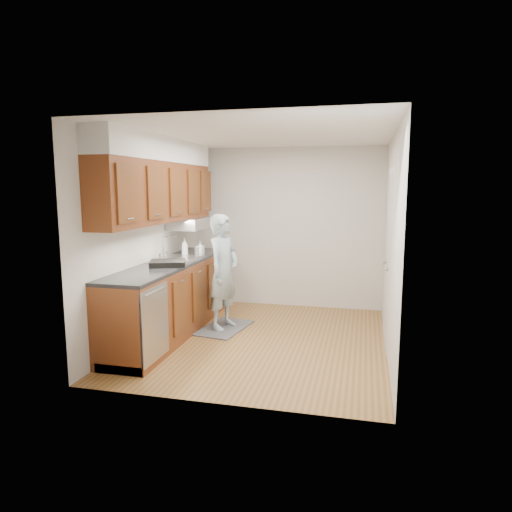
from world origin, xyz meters
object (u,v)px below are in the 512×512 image
Objects in this scene: steel_can at (197,251)px; soap_bottle_b at (200,248)px; person at (223,264)px; soap_bottle_a at (185,247)px; dish_rack at (168,263)px.

soap_bottle_b is at bearing 51.90° from steel_can.
person is 8.65× the size of soap_bottle_b.
soap_bottle_a is 0.58× the size of dish_rack.
person reaches higher than dish_rack.
soap_bottle_b is at bearing 68.79° from person.
person is 0.56m from steel_can.
person is 7.15× the size of soap_bottle_a.
soap_bottle_b is at bearing 64.61° from dish_rack.
dish_rack is at bearing -81.74° from soap_bottle_a.
soap_bottle_a is at bearing 77.84° from dish_rack.
dish_rack is at bearing -94.97° from soap_bottle_b.
soap_bottle_a is 0.21m from soap_bottle_b.
soap_bottle_a reaches higher than steel_can.
person is 0.71m from soap_bottle_a.
dish_rack is (-0.08, -0.92, -0.07)m from soap_bottle_b.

